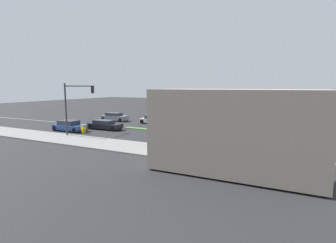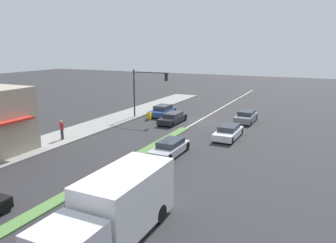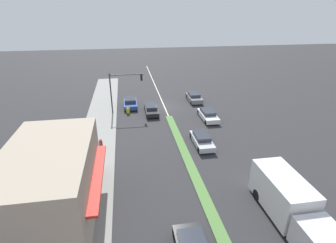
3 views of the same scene
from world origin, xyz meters
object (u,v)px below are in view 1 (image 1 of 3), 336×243
Objects in this scene: sedan_silver at (192,125)px; van_white at (155,120)px; delivery_truck at (295,121)px; suv_black at (321,142)px; sedan_dark at (105,125)px; coupe_blue at (70,126)px; traffic_signal_main at (75,100)px; pedestrian at (154,137)px; warning_aframe_sign at (84,130)px; suv_grey at (115,117)px.

sedan_silver is 0.97× the size of van_white.
delivery_truck is 1.72× the size of suv_black.
van_white is at bearing 155.54° from sedan_dark.
coupe_blue reaches higher than sedan_silver.
sedan_silver is at bearing 127.71° from traffic_signal_main.
delivery_truck is at bearing 140.66° from pedestrian.
traffic_signal_main is 1.29× the size of sedan_silver.
traffic_signal_main is at bearing 64.24° from coupe_blue.
delivery_truck is 1.70× the size of sedan_dark.
pedestrian is (2.16, 11.30, -2.85)m from traffic_signal_main.
van_white is 1.01× the size of sedan_dark.
warning_aframe_sign is at bearing -53.91° from sedan_silver.
pedestrian is 0.40× the size of sedan_dark.
suv_black is at bearing 70.53° from van_white.
van_white is (0.00, -18.17, -0.88)m from delivery_truck.
coupe_blue reaches higher than suv_black.
delivery_truck reaches higher than suv_grey.
sedan_silver is at bearing 67.47° from van_white.
delivery_truck reaches higher than pedestrian.
coupe_blue is at bearing -47.64° from sedan_dark.
pedestrian is 0.39× the size of van_white.
suv_grey is 28.59m from suv_black.
warning_aframe_sign is 24.29m from suv_black.
warning_aframe_sign is 0.19× the size of sedan_silver.
suv_grey is 0.93× the size of sedan_dark.
suv_grey reaches higher than sedan_dark.
suv_grey is (-10.42, -3.59, 0.19)m from warning_aframe_sign.
suv_grey is at bearing -104.59° from suv_black.
delivery_truck is 22.64m from sedan_dark.
pedestrian reaches higher than warning_aframe_sign.
sedan_dark is at bearing -66.30° from sedan_silver.
suv_grey reaches higher than suv_black.
traffic_signal_main is 5.19m from sedan_dark.
delivery_truck reaches higher than coupe_blue.
sedan_silver reaches higher than sedan_dark.
traffic_signal_main reaches higher than suv_grey.
coupe_blue is 0.93× the size of suv_black.
warning_aframe_sign is at bearing 155.99° from traffic_signal_main.
traffic_signal_main is 24.94m from delivery_truck.
coupe_blue is at bearing -103.56° from pedestrian.
delivery_truck is at bearing -163.02° from suv_black.
suv_grey is (-2.80, -14.04, 0.03)m from sedan_silver.
suv_black is 0.98× the size of sedan_dark.
pedestrian is at bearing 75.36° from warning_aframe_sign.
sedan_dark is (4.40, -10.03, -0.01)m from sedan_silver.
warning_aframe_sign is at bearing 81.04° from coupe_blue.
warning_aframe_sign is 11.02m from suv_grey.
coupe_blue is 11.84m from van_white.
coupe_blue is (-3.29, -13.63, -0.43)m from pedestrian.
sedan_dark is (-6.09, -10.56, -0.46)m from pedestrian.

